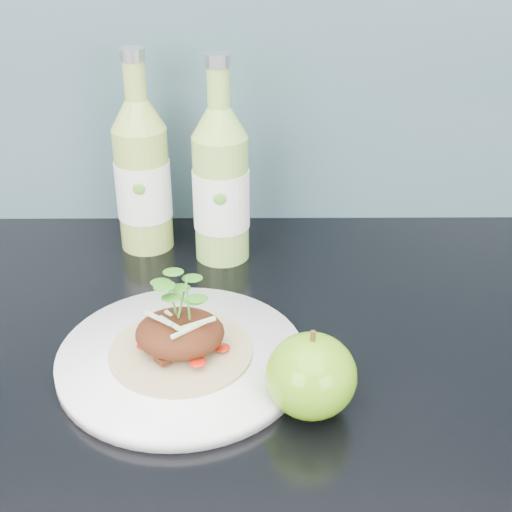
% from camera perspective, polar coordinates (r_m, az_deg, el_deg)
% --- Properties ---
extents(dinner_plate, '(0.35, 0.35, 0.02)m').
position_cam_1_polar(dinner_plate, '(0.77, -5.97, -8.17)').
color(dinner_plate, white).
rests_on(dinner_plate, kitchen_counter).
extents(pork_taco, '(0.15, 0.15, 0.10)m').
position_cam_1_polar(pork_taco, '(0.75, -6.12, -5.96)').
color(pork_taco, tan).
rests_on(pork_taco, dinner_plate).
extents(green_apple, '(0.11, 0.11, 0.09)m').
position_cam_1_polar(green_apple, '(0.69, 4.43, -9.53)').
color(green_apple, '#509610').
rests_on(green_apple, kitchen_counter).
extents(cider_bottle_left, '(0.09, 0.09, 0.27)m').
position_cam_1_polar(cider_bottle_left, '(0.97, -9.06, 6.34)').
color(cider_bottle_left, '#99B64C').
rests_on(cider_bottle_left, kitchen_counter).
extents(cider_bottle_right, '(0.09, 0.09, 0.27)m').
position_cam_1_polar(cider_bottle_right, '(0.93, -2.82, 5.67)').
color(cider_bottle_right, '#8DBF4F').
rests_on(cider_bottle_right, kitchen_counter).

